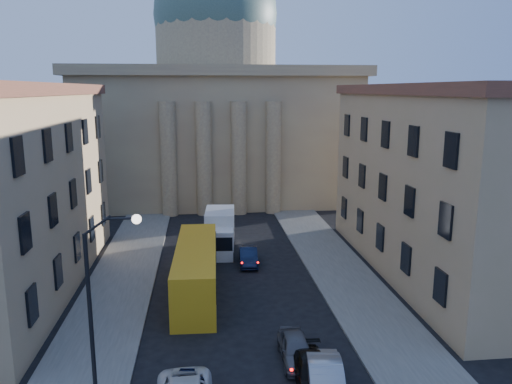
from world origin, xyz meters
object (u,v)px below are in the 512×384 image
at_px(city_bus, 196,269).
at_px(box_truck, 220,233).
at_px(street_lamp, 101,291).
at_px(car_right_near, 326,380).

xyz_separation_m(city_bus, box_truck, (2.01, 9.51, -0.18)).
height_order(street_lamp, city_bus, street_lamp).
bearing_deg(street_lamp, car_right_near, -6.24).
relative_size(street_lamp, car_right_near, 1.87).
height_order(street_lamp, box_truck, street_lamp).
xyz_separation_m(street_lamp, city_bus, (4.16, 11.73, -3.43)).
xyz_separation_m(car_right_near, box_truck, (-4.17, 22.37, 0.90)).
distance_m(street_lamp, city_bus, 12.91).
bearing_deg(street_lamp, city_bus, 70.46).
distance_m(city_bus, box_truck, 9.72).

